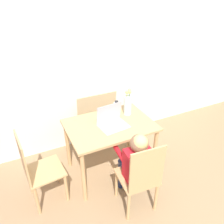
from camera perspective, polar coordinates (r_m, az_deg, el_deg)
The scene contains 9 objects.
wall_back at distance 3.22m, azimuth -5.85°, elevation 11.71°, with size 6.40×0.05×2.50m.
dining_table at distance 2.78m, azimuth -0.57°, elevation -4.95°, with size 1.07×0.76×0.76m.
chair_occupied at distance 2.44m, azimuth 7.36°, elevation -16.70°, with size 0.43×0.43×0.95m.
chair_spare at distance 2.64m, azimuth -18.92°, elevation -14.07°, with size 0.44×0.44×0.95m.
person_seated at distance 2.42m, azimuth 6.16°, elevation -12.20°, with size 0.33×0.44×0.99m.
laptop at distance 2.68m, azimuth -0.05°, elevation -2.29°, with size 0.37×0.29×0.26m.
flower_vase at distance 2.88m, azimuth 4.13°, elevation 2.09°, with size 0.10×0.10×0.36m.
water_bottle at distance 2.81m, azimuth 1.17°, elevation 0.55°, with size 0.07×0.07×0.24m.
cardboard_panel at distance 3.47m, azimuth -4.01°, elevation -1.64°, with size 0.62×0.14×0.88m.
Camera 1 is at (-1.04, -0.66, 2.24)m, focal length 35.00 mm.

